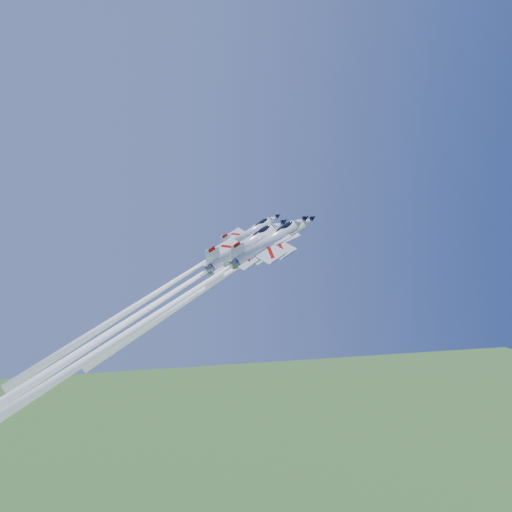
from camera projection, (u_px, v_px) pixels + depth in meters
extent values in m
cylinder|color=white|center=(277.00, 241.00, 112.04)|extent=(7.65, 7.67, 12.22)
cone|color=white|center=(307.00, 222.00, 114.70)|extent=(3.40, 3.16, 3.59)
cone|color=black|center=(313.00, 217.00, 115.32)|extent=(1.71, 1.59, 1.80)
cone|color=slate|center=(249.00, 260.00, 109.58)|extent=(2.92, 2.65, 2.62)
ellipsoid|color=black|center=(296.00, 225.00, 113.35)|extent=(3.49, 1.99, 2.77)
cube|color=black|center=(289.00, 228.00, 112.64)|extent=(1.21, 0.49, 0.92)
cube|color=white|center=(273.00, 245.00, 111.74)|extent=(7.11, 10.17, 5.40)
cube|color=white|center=(283.00, 233.00, 114.05)|extent=(3.48, 1.82, 2.25)
cube|color=white|center=(291.00, 238.00, 111.99)|extent=(3.48, 1.82, 2.25)
cube|color=white|center=(253.00, 257.00, 110.00)|extent=(3.75, 5.58, 2.89)
cube|color=white|center=(252.00, 249.00, 109.12)|extent=(3.58, 1.90, 3.99)
cube|color=#B20B08|center=(251.00, 242.00, 108.43)|extent=(1.42, 0.62, 1.19)
cube|color=black|center=(279.00, 245.00, 112.59)|extent=(9.52, 2.19, 5.69)
sphere|color=white|center=(248.00, 260.00, 109.48)|extent=(1.17, 1.08, 1.19)
cone|color=white|center=(170.00, 311.00, 103.33)|extent=(16.72, 17.32, 30.80)
cylinder|color=white|center=(247.00, 235.00, 113.91)|extent=(6.55, 6.57, 10.46)
cone|color=white|center=(273.00, 219.00, 116.19)|extent=(2.91, 2.70, 3.07)
cone|color=black|center=(279.00, 215.00, 116.72)|extent=(1.47, 1.36, 1.54)
cone|color=slate|center=(223.00, 251.00, 111.80)|extent=(2.50, 2.27, 2.24)
ellipsoid|color=black|center=(263.00, 222.00, 115.03)|extent=(2.99, 1.70, 2.37)
cube|color=black|center=(257.00, 224.00, 114.42)|extent=(1.04, 0.42, 0.79)
cube|color=white|center=(243.00, 239.00, 113.65)|extent=(6.08, 8.70, 4.63)
cube|color=white|center=(253.00, 229.00, 115.63)|extent=(2.98, 1.56, 1.92)
cube|color=white|center=(259.00, 232.00, 113.87)|extent=(2.98, 1.56, 1.92)
cube|color=white|center=(227.00, 249.00, 112.16)|extent=(3.21, 4.78, 2.48)
cube|color=white|center=(225.00, 242.00, 111.41)|extent=(3.06, 1.63, 3.41)
cube|color=#B20B08|center=(225.00, 236.00, 110.82)|extent=(1.21, 0.53, 1.02)
cube|color=black|center=(249.00, 238.00, 114.38)|extent=(8.15, 1.88, 4.87)
sphere|color=white|center=(222.00, 251.00, 111.72)|extent=(1.00, 0.93, 1.02)
cone|color=white|center=(122.00, 315.00, 103.85)|extent=(20.34, 21.22, 38.60)
cylinder|color=white|center=(266.00, 243.00, 103.04)|extent=(7.78, 7.80, 12.42)
cone|color=white|center=(299.00, 222.00, 105.75)|extent=(3.45, 3.21, 3.65)
cone|color=black|center=(306.00, 217.00, 106.38)|extent=(1.74, 1.62, 1.83)
cone|color=slate|center=(234.00, 264.00, 100.54)|extent=(2.97, 2.69, 2.66)
ellipsoid|color=black|center=(287.00, 226.00, 104.37)|extent=(3.54, 2.02, 2.82)
cube|color=black|center=(279.00, 229.00, 103.64)|extent=(1.23, 0.50, 0.93)
cube|color=white|center=(261.00, 248.00, 102.73)|extent=(7.22, 10.33, 5.49)
cube|color=white|center=(273.00, 235.00, 105.08)|extent=(3.53, 1.85, 2.28)
cube|color=white|center=(282.00, 240.00, 102.99)|extent=(3.53, 1.85, 2.28)
cube|color=white|center=(239.00, 262.00, 100.96)|extent=(3.81, 5.67, 2.94)
cube|color=white|center=(238.00, 252.00, 100.08)|extent=(3.63, 1.93, 4.05)
cube|color=#B20B08|center=(237.00, 245.00, 99.37)|extent=(1.44, 0.63, 1.21)
cube|color=black|center=(268.00, 248.00, 103.59)|extent=(9.67, 2.23, 5.78)
sphere|color=white|center=(233.00, 265.00, 100.44)|extent=(1.19, 1.10, 1.21)
cone|color=white|center=(92.00, 356.00, 90.71)|extent=(25.04, 26.13, 47.63)
cylinder|color=white|center=(243.00, 248.00, 104.23)|extent=(8.09, 8.11, 12.93)
cone|color=white|center=(277.00, 226.00, 107.05)|extent=(3.60, 3.34, 3.80)
cone|color=black|center=(285.00, 221.00, 107.70)|extent=(1.81, 1.68, 1.91)
cone|color=slate|center=(209.00, 269.00, 101.63)|extent=(3.09, 2.81, 2.77)
ellipsoid|color=black|center=(264.00, 230.00, 105.61)|extent=(3.69, 2.10, 2.93)
cube|color=black|center=(256.00, 233.00, 104.86)|extent=(1.28, 0.52, 0.97)
cube|color=white|center=(237.00, 253.00, 103.91)|extent=(7.52, 10.76, 5.72)
cube|color=white|center=(250.00, 239.00, 106.36)|extent=(3.68, 1.92, 2.37)
cube|color=white|center=(259.00, 244.00, 104.18)|extent=(3.68, 1.92, 2.37)
cube|color=white|center=(215.00, 267.00, 102.07)|extent=(3.96, 5.90, 3.06)
cube|color=white|center=(213.00, 257.00, 101.14)|extent=(3.78, 2.01, 4.22)
cube|color=#B20B08|center=(212.00, 249.00, 100.41)|extent=(1.50, 0.66, 1.26)
cube|color=black|center=(244.00, 252.00, 104.81)|extent=(10.07, 2.32, 6.02)
sphere|color=white|center=(208.00, 270.00, 101.53)|extent=(1.24, 1.14, 1.26)
cone|color=white|center=(58.00, 367.00, 91.27)|extent=(26.34, 27.50, 50.15)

